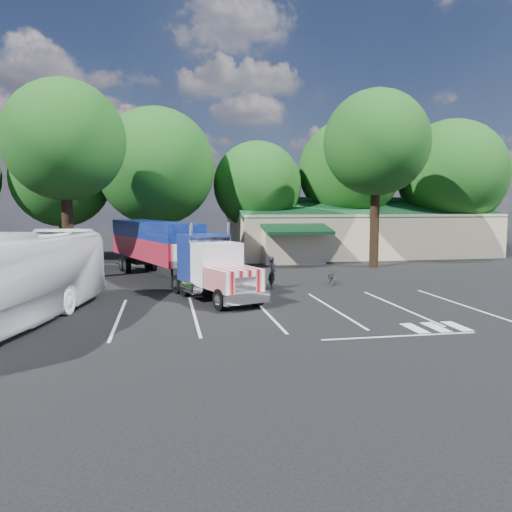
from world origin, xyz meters
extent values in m
plane|color=black|center=(0.00, 0.00, 0.00)|extent=(120.00, 120.00, 0.00)
cube|color=#BDAF8C|center=(14.00, 18.00, 2.00)|extent=(24.00, 11.00, 4.00)
cube|color=#113D20|center=(14.00, 15.60, 4.50)|extent=(24.20, 6.25, 2.10)
cube|color=#113D20|center=(14.00, 20.40, 4.50)|extent=(24.20, 6.25, 2.10)
cube|color=#BDAF8C|center=(6.00, 12.30, 1.40)|extent=(5.00, 2.50, 2.80)
cube|color=#113D20|center=(6.00, 11.00, 2.90)|extent=(5.40, 3.19, 0.80)
cylinder|color=black|center=(-13.00, 17.80, 2.00)|extent=(0.70, 0.70, 4.00)
sphere|color=#174B15|center=(-13.00, 17.80, 7.15)|extent=(8.40, 8.40, 8.40)
cylinder|color=black|center=(-5.00, 16.20, 2.15)|extent=(0.70, 0.70, 4.30)
sphere|color=#174B15|center=(-5.00, 16.20, 8.05)|extent=(10.00, 10.00, 10.00)
cylinder|color=black|center=(4.00, 17.50, 1.80)|extent=(0.70, 0.70, 3.60)
sphere|color=#174B15|center=(4.00, 17.50, 6.60)|extent=(8.00, 8.00, 8.00)
cylinder|color=black|center=(13.00, 18.00, 2.25)|extent=(0.70, 0.70, 4.50)
sphere|color=#174B15|center=(13.00, 18.00, 8.10)|extent=(9.60, 9.60, 9.60)
cylinder|color=black|center=(23.00, 16.80, 1.95)|extent=(0.70, 0.70, 3.90)
sphere|color=#174B15|center=(23.00, 16.80, 7.80)|extent=(10.40, 10.40, 10.40)
cylinder|color=black|center=(-10.50, 6.00, 3.00)|extent=(0.70, 0.70, 6.00)
sphere|color=#174B15|center=(-10.50, 6.00, 8.85)|extent=(7.60, 7.60, 7.60)
cylinder|color=black|center=(11.50, 8.50, 3.25)|extent=(0.70, 0.70, 6.50)
sphere|color=#174B15|center=(11.50, 8.50, 9.50)|extent=(8.00, 8.00, 8.00)
cube|color=black|center=(-1.97, -2.54, 0.68)|extent=(3.03, 6.27, 0.23)
cube|color=white|center=(-0.80, -5.73, 0.59)|extent=(2.21, 0.99, 0.50)
cube|color=white|center=(-0.87, -5.56, 1.13)|extent=(1.06, 0.48, 0.82)
cube|color=white|center=(-1.23, -4.58, 1.32)|extent=(2.71, 2.76, 1.04)
cube|color=silver|center=(-1.85, -2.88, 1.86)|extent=(2.63, 2.14, 2.09)
cube|color=black|center=(-1.65, -3.43, 2.31)|extent=(1.98, 0.79, 0.91)
cube|color=white|center=(-2.11, -2.15, 3.04)|extent=(2.25, 0.90, 0.23)
cube|color=navy|center=(-2.41, -1.34, 2.04)|extent=(2.75, 2.48, 2.45)
cylinder|color=white|center=(-3.11, -2.47, 2.36)|extent=(0.21, 0.21, 3.08)
cylinder|color=white|center=(-1.15, -1.75, 2.36)|extent=(0.21, 0.21, 3.08)
cylinder|color=white|center=(-3.15, -2.87, 0.68)|extent=(1.06, 1.57, 0.60)
cylinder|color=white|center=(-0.86, -2.03, 0.68)|extent=(1.06, 1.57, 0.60)
cube|color=white|center=(-5.12, 6.07, 1.95)|extent=(6.20, 11.71, 1.36)
cube|color=#080B55|center=(-5.12, 6.07, 3.17)|extent=(6.20, 11.71, 1.09)
cube|color=black|center=(-6.43, 9.64, 0.77)|extent=(2.11, 3.36, 0.32)
cube|color=black|center=(-4.04, 1.25, 0.63)|extent=(0.14, 0.14, 1.27)
cube|color=black|center=(-2.84, 1.68, 0.63)|extent=(0.14, 0.14, 1.27)
cube|color=white|center=(-7.15, 11.60, 0.41)|extent=(2.08, 0.85, 0.11)
cylinder|color=black|center=(-1.96, -5.33, 0.50)|extent=(0.64, 1.05, 1.00)
cylinder|color=black|center=(-0.18, -4.68, 0.50)|extent=(0.64, 1.05, 1.00)
cylinder|color=black|center=(-3.40, -1.42, 0.50)|extent=(0.64, 1.05, 1.00)
cylinder|color=black|center=(-1.61, -0.76, 0.50)|extent=(0.64, 1.05, 1.00)
cylinder|color=black|center=(-3.74, -0.48, 0.50)|extent=(0.64, 1.05, 1.00)
cylinder|color=black|center=(-1.95, 0.18, 0.50)|extent=(0.64, 1.05, 1.00)
cylinder|color=black|center=(-7.08, 8.64, 0.50)|extent=(0.64, 1.05, 1.00)
cylinder|color=black|center=(-5.29, 9.29, 0.50)|extent=(0.64, 1.05, 1.00)
cylinder|color=black|center=(-7.45, 9.66, 0.50)|extent=(0.64, 1.05, 1.00)
cylinder|color=black|center=(-5.66, 10.31, 0.50)|extent=(0.64, 1.05, 1.00)
imported|color=black|center=(1.60, 0.00, 0.93)|extent=(0.56, 0.75, 1.87)
imported|color=black|center=(5.50, 1.00, 0.45)|extent=(0.79, 1.75, 0.89)
imported|color=white|center=(-10.66, -7.22, 1.87)|extent=(6.38, 13.82, 3.75)
imported|color=#B7B9BF|center=(11.51, 13.32, 0.61)|extent=(3.80, 1.55, 1.22)
camera|label=1|loc=(-4.42, -27.58, 4.75)|focal=35.00mm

